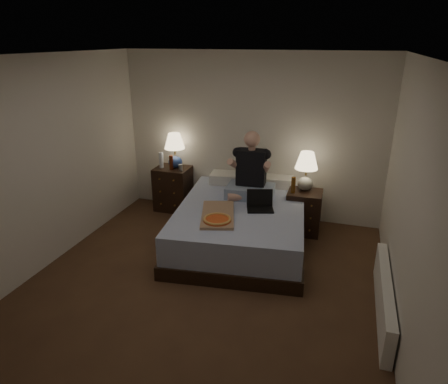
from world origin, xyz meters
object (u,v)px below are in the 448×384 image
(lamp_right, at_px, (306,171))
(person, at_px, (251,165))
(laptop, at_px, (260,201))
(beer_bottle_right, at_px, (293,185))
(lamp_left, at_px, (175,151))
(bed, at_px, (241,224))
(beer_bottle_left, at_px, (171,163))
(radiator, at_px, (384,297))
(soda_can, at_px, (180,168))
(nightstand_right, at_px, (304,212))
(nightstand_left, at_px, (174,188))
(water_bottle, at_px, (161,160))
(pizza_box, at_px, (217,220))

(lamp_right, bearing_deg, person, -157.49)
(person, height_order, laptop, person)
(beer_bottle_right, bearing_deg, lamp_left, 170.55)
(bed, xyz_separation_m, lamp_left, (-1.32, 0.83, 0.71))
(beer_bottle_left, bearing_deg, radiator, -29.49)
(person, bearing_deg, beer_bottle_right, 11.07)
(soda_can, bearing_deg, beer_bottle_right, -6.58)
(nightstand_right, xyz_separation_m, lamp_left, (-2.09, 0.24, 0.68))
(soda_can, bearing_deg, lamp_right, -1.41)
(nightstand_left, distance_m, soda_can, 0.46)
(bed, relative_size, water_bottle, 8.79)
(radiator, bearing_deg, person, 141.21)
(person, bearing_deg, lamp_left, 158.34)
(beer_bottle_right, xyz_separation_m, pizza_box, (-0.75, -1.11, -0.15))
(soda_can, xyz_separation_m, laptop, (1.46, -0.77, -0.09))
(soda_can, distance_m, beer_bottle_right, 1.81)
(lamp_right, bearing_deg, beer_bottle_right, -132.43)
(beer_bottle_left, bearing_deg, lamp_right, -1.47)
(pizza_box, distance_m, radiator, 2.01)
(nightstand_left, height_order, soda_can, soda_can)
(water_bottle, relative_size, laptop, 0.74)
(laptop, distance_m, radiator, 1.87)
(person, bearing_deg, radiator, -41.46)
(laptop, bearing_deg, bed, 150.93)
(beer_bottle_right, xyz_separation_m, laptop, (-0.34, -0.57, -0.07))
(laptop, height_order, pizza_box, laptop)
(nightstand_right, bearing_deg, radiator, -59.66)
(nightstand_left, xyz_separation_m, person, (1.40, -0.46, 0.66))
(soda_can, height_order, radiator, soda_can)
(lamp_right, bearing_deg, radiator, -59.00)
(beer_bottle_right, bearing_deg, water_bottle, 173.07)
(soda_can, relative_size, beer_bottle_right, 0.43)
(bed, distance_m, beer_bottle_left, 1.62)
(laptop, xyz_separation_m, pizza_box, (-0.41, -0.55, -0.08))
(nightstand_right, distance_m, radiator, 1.93)
(lamp_right, relative_size, water_bottle, 2.24)
(lamp_left, relative_size, soda_can, 5.60)
(lamp_right, relative_size, radiator, 0.35)
(beer_bottle_right, bearing_deg, laptop, -120.92)
(bed, bearing_deg, beer_bottle_left, 144.93)
(nightstand_left, xyz_separation_m, radiator, (3.16, -1.88, -0.15))
(soda_can, height_order, pizza_box, soda_can)
(laptop, bearing_deg, beer_bottle_left, 136.98)
(nightstand_left, distance_m, beer_bottle_left, 0.48)
(lamp_left, relative_size, lamp_right, 1.00)
(bed, bearing_deg, radiator, -37.17)
(bed, bearing_deg, soda_can, 142.06)
(lamp_left, height_order, beer_bottle_left, lamp_left)
(pizza_box, bearing_deg, nightstand_right, 36.27)
(bed, height_order, pizza_box, pizza_box)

